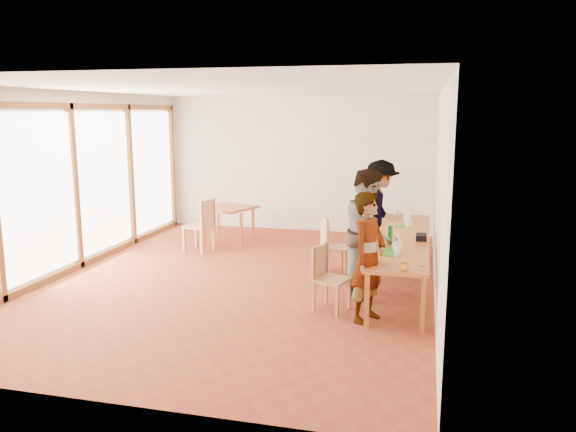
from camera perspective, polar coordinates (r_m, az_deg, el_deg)
name	(u,v)px	position (r m, az deg, el deg)	size (l,w,h in m)	color
ground	(242,279)	(9.12, -4.69, -6.44)	(8.00, 8.00, 0.00)	maroon
wall_back	(298,164)	(12.63, 1.00, 5.30)	(6.00, 0.10, 3.00)	white
wall_front	(95,246)	(5.23, -19.03, -2.87)	(6.00, 0.10, 3.00)	white
wall_right	(439,194)	(8.34, 15.10, 2.19)	(0.10, 8.00, 3.00)	white
window_wall	(74,181)	(10.14, -20.92, 3.29)	(0.10, 8.00, 3.00)	white
ceiling	(239,87)	(8.73, -5.00, 12.88)	(6.00, 8.00, 0.04)	white
communal_table	(403,240)	(8.87, 11.58, -2.41)	(0.80, 4.00, 0.75)	#BD6E2A
side_table	(229,210)	(11.54, -6.01, 0.58)	(0.90, 0.90, 0.75)	#BD6E2A
chair_near	(326,270)	(7.65, 3.83, -5.50)	(0.52, 0.52, 0.48)	tan
chair_mid	(332,240)	(9.21, 4.46, -2.48)	(0.56, 0.56, 0.51)	tan
chair_far	(329,242)	(9.39, 4.15, -2.61)	(0.51, 0.51, 0.46)	tan
chair_empty	(361,229)	(10.49, 7.38, -1.35)	(0.48, 0.48, 0.44)	tan
chair_spare	(203,219)	(10.85, -8.62, -0.35)	(0.57, 0.57, 0.55)	tan
person_near	(368,258)	(7.21, 8.17, -4.20)	(0.61, 0.40, 1.68)	gray
person_mid	(368,232)	(8.26, 8.17, -1.64)	(0.90, 0.71, 1.86)	gray
person_far	(380,210)	(10.32, 9.30, 0.64)	(1.17, 0.67, 1.81)	gray
laptop_near	(394,251)	(7.72, 10.67, -3.56)	(0.24, 0.26, 0.19)	green
laptop_mid	(395,247)	(7.96, 10.81, -3.07)	(0.29, 0.31, 0.22)	green
laptop_far	(405,223)	(9.70, 11.80, -0.67)	(0.29, 0.31, 0.22)	green
yellow_mug	(404,267)	(7.01, 11.73, -5.11)	(0.12, 0.12, 0.09)	gold
green_bottle	(390,235)	(8.33, 10.35, -1.88)	(0.07, 0.07, 0.28)	#137C1D
clear_glass	(398,213)	(10.68, 11.09, 0.30)	(0.07, 0.07, 0.09)	silver
condiment_cup	(383,236)	(8.72, 9.61, -2.05)	(0.08, 0.08, 0.06)	white
pink_phone	(422,265)	(7.30, 13.44, -4.86)	(0.05, 0.10, 0.01)	#CE4163
black_pouch	(421,237)	(8.71, 13.39, -2.10)	(0.16, 0.26, 0.09)	black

